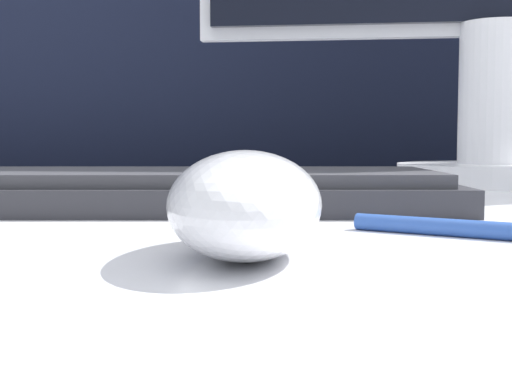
% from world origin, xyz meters
% --- Properties ---
extents(partition_panel, '(5.00, 0.03, 1.41)m').
position_xyz_m(partition_panel, '(0.00, 0.65, 0.71)').
color(partition_panel, black).
rests_on(partition_panel, ground_plane).
extents(computer_mouse_near, '(0.07, 0.11, 0.04)m').
position_xyz_m(computer_mouse_near, '(-0.07, -0.16, 0.75)').
color(computer_mouse_near, silver).
rests_on(computer_mouse_near, desk).
extents(keyboard, '(0.42, 0.18, 0.02)m').
position_xyz_m(keyboard, '(-0.17, 0.01, 0.74)').
color(keyboard, '#28282D').
rests_on(keyboard, desk).
extents(pen, '(0.13, 0.07, 0.01)m').
position_xyz_m(pen, '(0.04, -0.10, 0.73)').
color(pen, '#284C9E').
rests_on(pen, desk).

